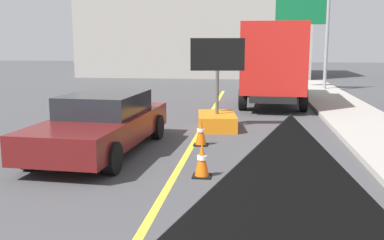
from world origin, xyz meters
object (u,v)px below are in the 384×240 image
object	(u,v)px
box_truck	(274,61)
arrow_board_trailer	(217,113)
pickup_car	(102,123)
traffic_cone_far_lane	(202,160)
traffic_cone_mid_lane	(216,222)
highway_guide_sign	(312,26)
traffic_cone_curbside	(201,132)

from	to	relation	value
box_truck	arrow_board_trailer	bearing A→B (deg)	-108.95
pickup_car	traffic_cone_far_lane	bearing A→B (deg)	-33.87
box_truck	traffic_cone_mid_lane	bearing A→B (deg)	-95.67
highway_guide_sign	traffic_cone_far_lane	world-z (taller)	highway_guide_sign
pickup_car	arrow_board_trailer	bearing A→B (deg)	52.65
box_truck	highway_guide_sign	size ratio (longest dim) A/B	1.37
pickup_car	highway_guide_sign	xyz separation A→B (m)	(6.59, 14.48, 2.72)
highway_guide_sign	traffic_cone_mid_lane	world-z (taller)	highway_guide_sign
traffic_cone_mid_lane	traffic_cone_far_lane	distance (m)	2.96
pickup_car	traffic_cone_curbside	bearing A→B (deg)	23.27
arrow_board_trailer	highway_guide_sign	bearing A→B (deg)	69.88
traffic_cone_curbside	arrow_board_trailer	bearing A→B (deg)	84.10
box_truck	traffic_cone_curbside	xyz separation A→B (m)	(-2.17, -7.91, -1.46)
traffic_cone_mid_lane	traffic_cone_curbside	xyz separation A→B (m)	(-0.83, 5.60, 0.03)
pickup_car	traffic_cone_curbside	xyz separation A→B (m)	(2.24, 0.96, -0.36)
box_truck	traffic_cone_far_lane	xyz separation A→B (m)	(-1.84, -10.59, -1.46)
traffic_cone_far_lane	highway_guide_sign	bearing A→B (deg)	76.04
box_truck	traffic_cone_mid_lane	xyz separation A→B (m)	(-1.34, -13.50, -1.49)
traffic_cone_mid_lane	arrow_board_trailer	bearing A→B (deg)	94.29
highway_guide_sign	traffic_cone_curbside	world-z (taller)	highway_guide_sign
highway_guide_sign	traffic_cone_far_lane	xyz separation A→B (m)	(-4.03, -16.20, -3.09)
pickup_car	highway_guide_sign	bearing A→B (deg)	65.53
pickup_car	highway_guide_sign	size ratio (longest dim) A/B	1.04
arrow_board_trailer	traffic_cone_far_lane	size ratio (longest dim) A/B	3.99
traffic_cone_mid_lane	traffic_cone_curbside	world-z (taller)	traffic_cone_curbside
highway_guide_sign	traffic_cone_mid_lane	bearing A→B (deg)	-100.45
pickup_car	traffic_cone_mid_lane	xyz separation A→B (m)	(3.07, -4.63, -0.39)
arrow_board_trailer	traffic_cone_curbside	distance (m)	2.30
box_truck	traffic_cone_far_lane	bearing A→B (deg)	-99.87
traffic_cone_far_lane	arrow_board_trailer	bearing A→B (deg)	91.02
box_truck	pickup_car	bearing A→B (deg)	-116.42
box_truck	highway_guide_sign	xyz separation A→B (m)	(2.18, 5.61, 1.63)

